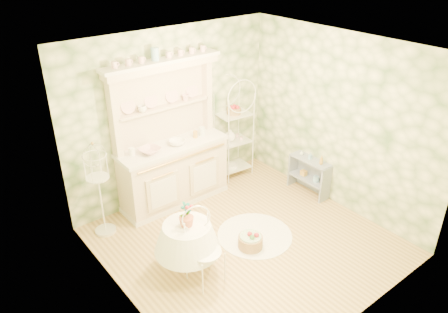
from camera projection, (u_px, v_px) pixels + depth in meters
floor at (246, 241)px, 6.17m from camera, size 3.60×3.60×0.00m
ceiling at (252, 51)px, 4.92m from camera, size 3.60×3.60×0.00m
wall_left at (119, 206)px, 4.55m from camera, size 3.60×3.60×0.00m
wall_right at (339, 122)px, 6.54m from camera, size 3.60×3.60×0.00m
wall_back at (172, 115)px, 6.79m from camera, size 3.60×3.60×0.00m
wall_front at (369, 223)px, 4.30m from camera, size 3.60×3.60×0.00m
kitchen_dresser at (172, 136)px, 6.58m from camera, size 1.87×0.61×2.29m
bakers_rack at (234, 130)px, 7.49m from camera, size 0.57×0.44×1.73m
side_shelf at (309, 176)px, 7.20m from camera, size 0.30×0.72×0.61m
round_table at (188, 249)px, 5.49m from camera, size 0.78×0.78×0.69m
cafe_chair at (205, 256)px, 5.31m from camera, size 0.45×0.45×0.77m
birdcage_stand at (100, 191)px, 6.05m from camera, size 0.36×0.36×1.39m
floor_basket at (250, 240)px, 6.00m from camera, size 0.46×0.46×0.24m
lace_rug at (255, 235)px, 6.29m from camera, size 1.40×1.40×0.01m
bowl_floral at (150, 152)px, 6.39m from camera, size 0.38×0.38×0.07m
bowl_white at (177, 144)px, 6.63m from camera, size 0.30×0.30×0.08m
cup_left at (142, 110)px, 6.27m from camera, size 0.15×0.15×0.10m
cup_right at (185, 99)px, 6.69m from camera, size 0.14×0.14×0.10m
potted_geranium at (186, 214)px, 5.28m from camera, size 0.18×0.15×0.30m
bottle_amber at (321, 160)px, 6.88m from camera, size 0.06×0.06×0.15m
bottle_blue at (310, 157)px, 7.05m from camera, size 0.05×0.05×0.11m
bottle_glass at (302, 153)px, 7.18m from camera, size 0.08×0.08×0.08m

